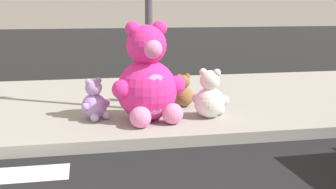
# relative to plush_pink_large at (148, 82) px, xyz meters

# --- Properties ---
(sidewalk) EXTENTS (28.00, 4.40, 0.15)m
(sidewalk) POSITION_rel_plush_pink_large_xyz_m (-0.89, 1.39, -0.62)
(sidewalk) COLOR #9E9B93
(sidewalk) RESTS_ON ground_plane
(plush_pink_large) EXTENTS (1.04, 0.96, 1.37)m
(plush_pink_large) POSITION_rel_plush_pink_large_xyz_m (0.00, 0.00, 0.00)
(plush_pink_large) COLOR #F22D93
(plush_pink_large) RESTS_ON sidewalk
(plush_lime) EXTENTS (0.36, 0.35, 0.50)m
(plush_lime) POSITION_rel_plush_pink_large_xyz_m (-0.00, 1.18, -0.35)
(plush_lime) COLOR #8CD133
(plush_lime) RESTS_ON sidewalk
(plush_lavender) EXTENTS (0.40, 0.42, 0.58)m
(plush_lavender) POSITION_rel_plush_pink_large_xyz_m (-0.72, 0.22, -0.31)
(plush_lavender) COLOR #B28CD8
(plush_lavender) RESTS_ON sidewalk
(plush_white) EXTENTS (0.49, 0.51, 0.70)m
(plush_white) POSITION_rel_plush_pink_large_xyz_m (0.89, 0.01, -0.26)
(plush_white) COLOR white
(plush_white) RESTS_ON sidewalk
(plush_brown) EXTENTS (0.40, 0.37, 0.52)m
(plush_brown) POSITION_rel_plush_pink_large_xyz_m (0.65, 0.71, -0.34)
(plush_brown) COLOR olive
(plush_brown) RESTS_ON sidewalk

